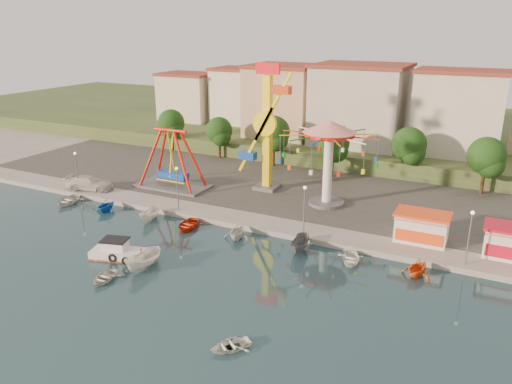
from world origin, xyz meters
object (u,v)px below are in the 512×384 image
Objects in this scene: cabin_motorboat at (119,253)px; van at (90,183)px; kamikaze_tower at (268,131)px; wave_swinger at (329,144)px; skiff at (144,261)px; rowboat_a at (104,277)px; pirate_ship_ride at (172,160)px.

van is at bearing 124.49° from cabin_motorboat.
kamikaze_tower is 2.73× the size of cabin_motorboat.
wave_swinger reaches higher than van.
skiff is at bearing -92.54° from kamikaze_tower.
rowboat_a is 25.53m from van.
cabin_motorboat is 0.96× the size of van.
van is (-21.34, -10.59, -7.04)m from kamikaze_tower.
cabin_motorboat is at bearing -69.11° from pirate_ship_ride.
wave_swinger is (20.92, 2.74, 3.80)m from pirate_ship_ride.
cabin_motorboat reaches higher than skiff.
rowboat_a is 0.50× the size of van.
wave_swinger is 25.94m from skiff.
van is (-20.25, 14.13, 0.67)m from skiff.
rowboat_a is 3.85m from skiff.
kamikaze_tower is at bearing 62.09° from cabin_motorboat.
pirate_ship_ride reaches higher than rowboat_a.
wave_swinger is 1.85× the size of van.
kamikaze_tower reaches higher than cabin_motorboat.
kamikaze_tower is 25.91m from skiff.
wave_swinger is at bearing -90.45° from van.
skiff is 24.70m from van.
van reaches higher than skiff.
cabin_motorboat is 1.91× the size of rowboat_a.
kamikaze_tower is at bearing 21.06° from pirate_ship_ride.
skiff is at bearing -113.54° from wave_swinger.
wave_swinger is at bearing -12.22° from kamikaze_tower.
wave_swinger is 3.66× the size of rowboat_a.
wave_swinger reaches higher than skiff.
van is at bearing -163.97° from wave_swinger.
skiff is (1.72, 3.40, 0.51)m from rowboat_a.
cabin_motorboat is 3.72m from skiff.
rowboat_a is at bearing -68.47° from pirate_ship_ride.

